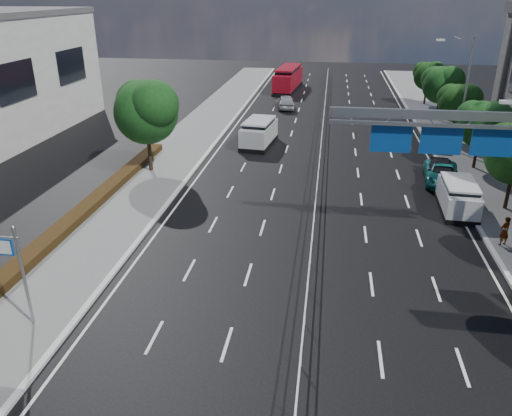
# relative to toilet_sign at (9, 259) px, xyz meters

# --- Properties ---
(ground) EXTENTS (160.00, 160.00, 0.00)m
(ground) POSITION_rel_toilet_sign_xyz_m (10.95, 0.00, -2.94)
(ground) COLOR black
(ground) RESTS_ON ground
(sidewalk_near) EXTENTS (5.00, 140.00, 0.14)m
(sidewalk_near) POSITION_rel_toilet_sign_xyz_m (-0.55, 0.00, -2.87)
(sidewalk_near) COLOR slate
(sidewalk_near) RESTS_ON ground
(kerb_near) EXTENTS (0.25, 140.00, 0.15)m
(kerb_near) POSITION_rel_toilet_sign_xyz_m (1.95, 0.00, -2.87)
(kerb_near) COLOR silver
(kerb_near) RESTS_ON ground
(median_fence) EXTENTS (0.05, 85.00, 1.02)m
(median_fence) POSITION_rel_toilet_sign_xyz_m (10.95, 22.50, -2.42)
(median_fence) COLOR silver
(median_fence) RESTS_ON ground
(hedge_near) EXTENTS (1.00, 36.00, 0.44)m
(hedge_near) POSITION_rel_toilet_sign_xyz_m (-2.35, 5.00, -2.58)
(hedge_near) COLOR black
(hedge_near) RESTS_ON sidewalk_near
(toilet_sign) EXTENTS (1.62, 0.18, 4.34)m
(toilet_sign) POSITION_rel_toilet_sign_xyz_m (0.00, 0.00, 0.00)
(toilet_sign) COLOR gray
(toilet_sign) RESTS_ON ground
(overhead_gantry) EXTENTS (10.24, 0.38, 7.45)m
(overhead_gantry) POSITION_rel_toilet_sign_xyz_m (17.69, 10.05, 2.66)
(overhead_gantry) COLOR gray
(overhead_gantry) RESTS_ON ground
(streetlight_far) EXTENTS (2.78, 2.40, 9.00)m
(streetlight_far) POSITION_rel_toilet_sign_xyz_m (21.46, 26.00, 2.27)
(streetlight_far) COLOR gray
(streetlight_far) RESTS_ON ground
(near_tree_back) EXTENTS (4.84, 4.51, 6.69)m
(near_tree_back) POSITION_rel_toilet_sign_xyz_m (-0.99, 17.97, 1.67)
(near_tree_back) COLOR black
(near_tree_back) RESTS_ON ground
(far_tree_e) EXTENTS (3.63, 3.38, 5.13)m
(far_tree_e) POSITION_rel_toilet_sign_xyz_m (22.20, 21.98, 0.61)
(far_tree_e) COLOR black
(far_tree_e) RESTS_ON ground
(far_tree_f) EXTENTS (3.52, 3.28, 5.02)m
(far_tree_f) POSITION_rel_toilet_sign_xyz_m (22.20, 29.48, 0.55)
(far_tree_f) COLOR black
(far_tree_f) RESTS_ON ground
(far_tree_g) EXTENTS (3.96, 3.69, 5.45)m
(far_tree_g) POSITION_rel_toilet_sign_xyz_m (22.20, 36.98, 0.81)
(far_tree_g) COLOR black
(far_tree_g) RESTS_ON ground
(far_tree_h) EXTENTS (3.41, 3.18, 4.91)m
(far_tree_h) POSITION_rel_toilet_sign_xyz_m (22.20, 44.48, 0.48)
(far_tree_h) COLOR black
(far_tree_h) RESTS_ON ground
(white_minivan) EXTENTS (2.73, 5.26, 2.19)m
(white_minivan) POSITION_rel_toilet_sign_xyz_m (5.71, 25.82, -1.87)
(white_minivan) COLOR black
(white_minivan) RESTS_ON ground
(red_bus) EXTENTS (3.25, 10.09, 2.96)m
(red_bus) POSITION_rel_toilet_sign_xyz_m (5.92, 51.61, -1.40)
(red_bus) COLOR black
(red_bus) RESTS_ON ground
(near_car_silver) EXTENTS (2.36, 4.61, 1.50)m
(near_car_silver) POSITION_rel_toilet_sign_xyz_m (6.66, 40.43, -2.19)
(near_car_silver) COLOR #999C9F
(near_car_silver) RESTS_ON ground
(near_car_dark) EXTENTS (1.96, 4.53, 1.45)m
(near_car_dark) POSITION_rel_toilet_sign_xyz_m (4.40, 58.52, -2.22)
(near_car_dark) COLOR black
(near_car_dark) RESTS_ON ground
(silver_minivan) EXTENTS (2.07, 4.51, 1.84)m
(silver_minivan) POSITION_rel_toilet_sign_xyz_m (19.25, 14.00, -2.04)
(silver_minivan) COLOR black
(silver_minivan) RESTS_ON ground
(parked_car_teal) EXTENTS (2.72, 5.02, 1.34)m
(parked_car_teal) POSITION_rel_toilet_sign_xyz_m (19.25, 18.69, -2.28)
(parked_car_teal) COLOR #176B68
(parked_car_teal) RESTS_ON ground
(parked_car_dark) EXTENTS (2.47, 4.92, 1.37)m
(parked_car_dark) POSITION_rel_toilet_sign_xyz_m (19.25, 19.00, -2.26)
(parked_car_dark) COLOR black
(parked_car_dark) RESTS_ON ground
(pedestrian_a) EXTENTS (0.68, 0.60, 1.56)m
(pedestrian_a) POSITION_rel_toilet_sign_xyz_m (20.55, 9.52, -2.02)
(pedestrian_a) COLOR gray
(pedestrian_a) RESTS_ON sidewalk_far
(pedestrian_b) EXTENTS (0.91, 0.81, 1.56)m
(pedestrian_b) POSITION_rel_toilet_sign_xyz_m (24.35, 25.30, -2.02)
(pedestrian_b) COLOR gray
(pedestrian_b) RESTS_ON sidewalk_far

